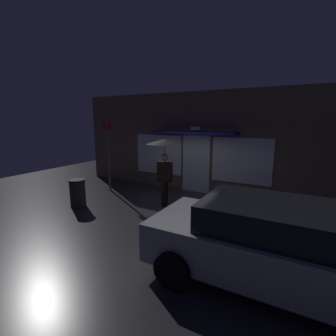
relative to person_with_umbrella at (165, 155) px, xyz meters
name	(u,v)px	position (x,y,z in m)	size (l,w,h in m)	color
ground_plane	(168,208)	(0.24, -0.19, -1.67)	(18.00, 18.00, 0.00)	#2D2D33
building_facade	(198,143)	(0.24, 2.15, 0.21)	(10.61, 1.00, 3.79)	brown
person_with_umbrella	(165,155)	(0.00, 0.00, 0.00)	(1.16, 1.16, 2.17)	black
parked_car	(275,244)	(3.55, -2.51, -0.93)	(4.23, 2.02, 1.43)	#A5A8AD
street_sign_post	(108,151)	(-2.81, 0.50, -0.11)	(0.40, 0.07, 2.79)	#595B60
sidewalk_bollard	(218,196)	(1.51, 0.84, -1.36)	(0.21, 0.21, 0.62)	slate
sidewalk_bollard_2	(238,199)	(2.12, 0.99, -1.40)	(0.22, 0.22, 0.54)	#9E998E
trash_bin	(78,193)	(-2.39, -1.45, -1.22)	(0.51, 0.51, 0.90)	#2D2D33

